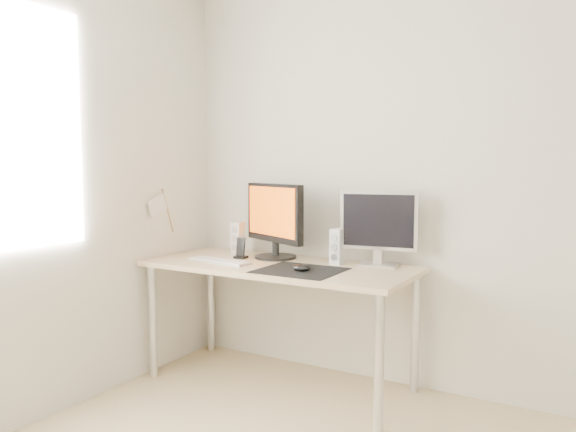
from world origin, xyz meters
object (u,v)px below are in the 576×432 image
at_px(desk, 279,277).
at_px(speaker_right, 337,247).
at_px(second_monitor, 379,224).
at_px(speaker_left, 238,238).
at_px(main_monitor, 274,218).
at_px(keyboard, 219,261).
at_px(phone_dock, 241,252).
at_px(mouse, 301,268).

distance_m(desk, speaker_right, 0.39).
xyz_separation_m(second_monitor, speaker_left, (-0.96, -0.04, -0.14)).
height_order(main_monitor, second_monitor, main_monitor).
xyz_separation_m(keyboard, phone_dock, (0.03, 0.18, 0.03)).
relative_size(mouse, keyboard, 0.26).
xyz_separation_m(mouse, main_monitor, (-0.36, 0.31, 0.23)).
height_order(speaker_left, keyboard, speaker_left).
bearing_deg(speaker_left, keyboard, -74.25).
height_order(desk, speaker_left, speaker_left).
bearing_deg(desk, main_monitor, 129.74).
height_order(mouse, desk, mouse).
bearing_deg(second_monitor, keyboard, -157.28).
relative_size(main_monitor, speaker_left, 2.47).
bearing_deg(phone_dock, speaker_right, 10.30).
distance_m(second_monitor, phone_dock, 0.88).
xyz_separation_m(mouse, keyboard, (-0.57, 0.02, -0.02)).
distance_m(main_monitor, speaker_right, 0.45).
height_order(mouse, speaker_left, speaker_left).
bearing_deg(speaker_left, main_monitor, -6.99).
bearing_deg(keyboard, phone_dock, 80.90).
distance_m(mouse, main_monitor, 0.52).
relative_size(second_monitor, phone_dock, 3.43).
bearing_deg(desk, phone_dock, 171.32).
distance_m(mouse, second_monitor, 0.53).
bearing_deg(second_monitor, phone_dock, -167.88).
height_order(speaker_right, keyboard, speaker_right).
height_order(main_monitor, keyboard, main_monitor).
distance_m(main_monitor, speaker_left, 0.34).
distance_m(desk, main_monitor, 0.39).
relative_size(main_monitor, speaker_right, 2.47).
relative_size(desk, phone_dock, 12.17).
distance_m(mouse, phone_dock, 0.58).
bearing_deg(second_monitor, speaker_right, -163.19).
distance_m(second_monitor, speaker_right, 0.28).
xyz_separation_m(second_monitor, speaker_right, (-0.23, -0.07, -0.14)).
bearing_deg(speaker_right, main_monitor, -179.06).
height_order(speaker_left, speaker_right, same).
height_order(main_monitor, speaker_left, main_monitor).
height_order(desk, phone_dock, phone_dock).
distance_m(second_monitor, keyboard, 0.97).
bearing_deg(mouse, desk, 145.75).
distance_m(mouse, speaker_right, 0.33).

